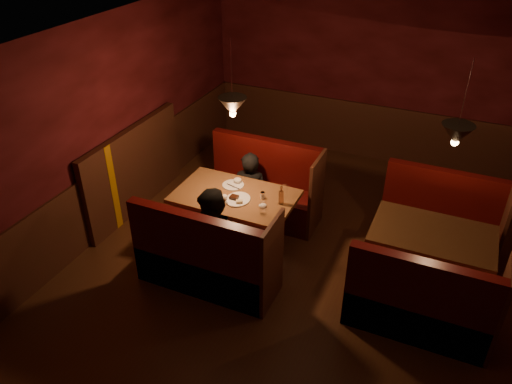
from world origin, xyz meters
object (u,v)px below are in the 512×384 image
at_px(main_table, 236,207).
at_px(second_table, 430,246).
at_px(second_bench_far, 438,225).
at_px(diner_a, 250,177).
at_px(diner_b, 215,224).
at_px(main_bench_near, 206,264).
at_px(second_bench_near, 419,308).
at_px(main_bench_far, 264,193).

height_order(main_table, second_table, main_table).
height_order(second_bench_far, diner_a, diner_a).
relative_size(diner_a, diner_b, 0.92).
bearing_deg(main_bench_near, main_table, 91.12).
distance_m(main_table, diner_b, 0.65).
height_order(main_bench_near, diner_a, diner_a).
bearing_deg(second_bench_near, main_bench_far, 149.07).
bearing_deg(second_bench_far, main_bench_near, -141.17).
height_order(main_table, main_bench_far, main_bench_far).
height_order(main_table, diner_b, diner_b).
xyz_separation_m(main_bench_far, second_bench_far, (2.46, 0.21, -0.02)).
xyz_separation_m(main_bench_far, diner_b, (0.01, -1.51, 0.42)).
relative_size(second_bench_far, diner_a, 1.07).
bearing_deg(second_table, main_bench_far, 165.41).
xyz_separation_m(main_table, main_bench_near, (0.02, -0.88, -0.27)).
distance_m(main_bench_near, diner_a, 1.60).
height_order(main_table, second_bench_near, second_bench_near).
distance_m(main_table, main_bench_near, 0.92).
bearing_deg(main_bench_near, second_table, 25.12).
relative_size(main_bench_far, diner_b, 1.08).
bearing_deg(second_bench_far, diner_b, -144.80).
relative_size(second_table, second_bench_near, 0.90).
distance_m(main_bench_far, diner_a, 0.44).
xyz_separation_m(second_table, second_bench_near, (0.03, -0.84, -0.23)).
bearing_deg(main_table, main_bench_far, 88.88).
height_order(main_bench_far, main_bench_near, same).
bearing_deg(second_bench_near, second_bench_far, 90.00).
bearing_deg(diner_a, main_bench_near, 80.25).
bearing_deg(main_bench_far, second_bench_far, 4.88).
relative_size(main_bench_far, second_bench_far, 1.10).
height_order(main_bench_far, second_bench_far, main_bench_far).
bearing_deg(main_bench_near, diner_b, 87.28).
xyz_separation_m(second_bench_far, second_bench_near, (0.00, -1.68, 0.00)).
xyz_separation_m(main_bench_far, second_table, (2.42, -0.63, 0.22)).
xyz_separation_m(main_table, diner_b, (0.03, -0.63, 0.15)).
xyz_separation_m(main_bench_near, second_table, (2.42, 1.14, 0.22)).
relative_size(second_table, second_bench_far, 0.90).
height_order(second_bench_near, diner_b, diner_b).
bearing_deg(diner_a, second_table, 156.39).
bearing_deg(main_bench_far, diner_b, -89.54).
relative_size(second_bench_near, diner_b, 0.98).
xyz_separation_m(second_bench_near, diner_a, (-2.58, 1.25, 0.37)).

